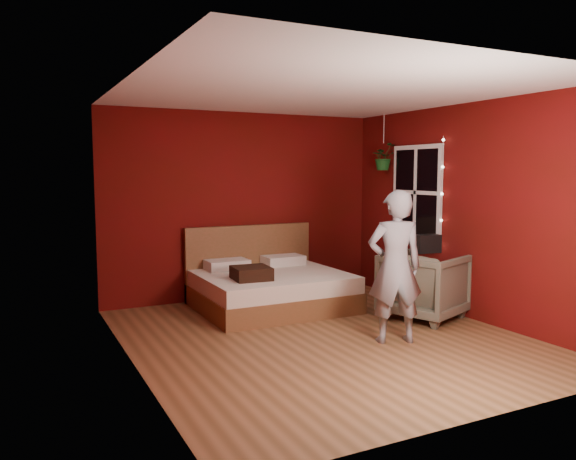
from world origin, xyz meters
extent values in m
plane|color=brown|center=(0.00, 0.00, 0.00)|extent=(4.50, 4.50, 0.00)
cube|color=#5E090C|center=(0.00, 2.26, 1.30)|extent=(4.00, 0.02, 2.60)
cube|color=#5E090C|center=(0.00, -2.26, 1.30)|extent=(4.00, 0.02, 2.60)
cube|color=#5E090C|center=(-2.01, 0.00, 1.30)|extent=(0.02, 4.50, 2.60)
cube|color=#5E090C|center=(2.01, 0.00, 1.30)|extent=(0.02, 4.50, 2.60)
cube|color=white|center=(0.00, 0.00, 2.61)|extent=(4.00, 4.50, 0.02)
cube|color=white|center=(1.97, 0.90, 1.50)|extent=(0.04, 0.97, 1.27)
cube|color=black|center=(1.96, 0.90, 1.50)|extent=(0.02, 0.85, 1.15)
cube|color=white|center=(1.95, 0.90, 1.50)|extent=(0.03, 0.05, 1.15)
cube|color=white|center=(1.95, 0.90, 1.50)|extent=(0.03, 0.85, 0.05)
cylinder|color=silver|center=(1.94, 0.38, 1.50)|extent=(0.01, 0.01, 1.45)
sphere|color=#FFF2CC|center=(1.94, 0.38, 0.83)|extent=(0.04, 0.04, 0.04)
sphere|color=#FFF2CC|center=(1.94, 0.38, 1.16)|extent=(0.04, 0.04, 0.04)
sphere|color=#FFF2CC|center=(1.94, 0.38, 1.50)|extent=(0.04, 0.04, 0.04)
sphere|color=#FFF2CC|center=(1.94, 0.38, 1.84)|extent=(0.04, 0.04, 0.04)
sphere|color=#FFF2CC|center=(1.94, 0.38, 2.17)|extent=(0.04, 0.04, 0.04)
cube|color=brown|center=(0.05, 1.41, 0.13)|extent=(1.87, 1.59, 0.26)
cube|color=silver|center=(0.05, 1.41, 0.36)|extent=(1.83, 1.56, 0.21)
cube|color=brown|center=(0.05, 2.16, 0.51)|extent=(1.87, 0.07, 1.03)
cube|color=silver|center=(-0.37, 1.94, 0.53)|extent=(0.56, 0.36, 0.13)
cube|color=silver|center=(0.47, 1.94, 0.53)|extent=(0.56, 0.36, 0.13)
imported|color=gray|center=(0.59, -0.46, 0.80)|extent=(0.67, 0.55, 1.59)
imported|color=#666550|center=(1.51, 0.15, 0.40)|extent=(1.14, 1.12, 0.81)
cube|color=black|center=(1.52, 0.13, 0.92)|extent=(0.32, 0.18, 0.22)
cube|color=black|center=(-0.35, 1.15, 0.55)|extent=(0.48, 0.48, 0.16)
cylinder|color=silver|center=(1.88, 1.54, 2.39)|extent=(0.01, 0.01, 0.42)
imported|color=#1A5B1A|center=(1.88, 1.54, 1.99)|extent=(0.37, 0.33, 0.39)
camera|label=1|loc=(-2.98, -5.09, 1.78)|focal=35.00mm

